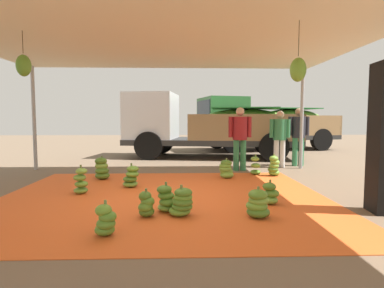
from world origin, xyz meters
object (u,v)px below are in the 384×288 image
(cargo_truck_far, at_px, (264,123))
(banana_bunch_8, at_px, (102,169))
(worker_0, at_px, (280,135))
(banana_bunch_3, at_px, (182,203))
(banana_bunch_6, at_px, (105,221))
(banana_bunch_1, at_px, (166,199))
(banana_bunch_7, at_px, (258,204))
(banana_bunch_4, at_px, (131,177))
(banana_bunch_11, at_px, (146,205))
(banana_bunch_9, at_px, (226,169))
(banana_bunch_5, at_px, (255,166))
(worker_2, at_px, (299,132))
(banana_bunch_10, at_px, (274,166))
(banana_bunch_2, at_px, (81,182))
(worker_1, at_px, (240,134))
(cargo_truck_main, at_px, (205,125))
(banana_bunch_12, at_px, (270,194))

(cargo_truck_far, bearing_deg, banana_bunch_8, -128.43)
(worker_0, bearing_deg, banana_bunch_3, -121.93)
(banana_bunch_6, distance_m, banana_bunch_8, 3.77)
(banana_bunch_1, xyz_separation_m, banana_bunch_7, (1.34, -0.31, 0.00))
(banana_bunch_4, height_order, banana_bunch_11, banana_bunch_4)
(banana_bunch_8, distance_m, banana_bunch_9, 2.97)
(banana_bunch_5, relative_size, worker_0, 0.31)
(worker_2, bearing_deg, banana_bunch_10, -125.81)
(banana_bunch_7, bearing_deg, banana_bunch_5, 77.32)
(banana_bunch_3, height_order, banana_bunch_5, banana_bunch_5)
(banana_bunch_8, relative_size, banana_bunch_10, 0.99)
(banana_bunch_11, bearing_deg, banana_bunch_4, 105.02)
(banana_bunch_2, height_order, banana_bunch_9, banana_bunch_2)
(banana_bunch_1, distance_m, worker_1, 4.41)
(banana_bunch_4, bearing_deg, banana_bunch_10, 19.79)
(banana_bunch_4, distance_m, worker_2, 5.54)
(banana_bunch_8, bearing_deg, cargo_truck_main, 57.39)
(cargo_truck_far, bearing_deg, banana_bunch_11, -113.29)
(banana_bunch_1, relative_size, banana_bunch_9, 0.97)
(banana_bunch_1, bearing_deg, banana_bunch_8, 121.83)
(cargo_truck_far, xyz_separation_m, worker_1, (-2.25, -6.00, -0.21))
(banana_bunch_3, bearing_deg, banana_bunch_9, 70.18)
(worker_0, bearing_deg, banana_bunch_4, -146.06)
(banana_bunch_5, xyz_separation_m, worker_0, (1.01, 1.24, 0.76))
(banana_bunch_5, distance_m, worker_2, 2.41)
(banana_bunch_10, bearing_deg, banana_bunch_9, -169.75)
(banana_bunch_12, height_order, worker_0, worker_0)
(banana_bunch_11, height_order, worker_0, worker_0)
(banana_bunch_6, distance_m, worker_2, 7.30)
(banana_bunch_4, bearing_deg, banana_bunch_11, -74.98)
(banana_bunch_3, height_order, banana_bunch_7, banana_bunch_3)
(worker_1, xyz_separation_m, worker_2, (1.95, 0.80, 0.01))
(cargo_truck_main, bearing_deg, cargo_truck_far, 44.37)
(banana_bunch_2, relative_size, banana_bunch_5, 1.05)
(banana_bunch_6, height_order, banana_bunch_10, banana_bunch_10)
(cargo_truck_main, height_order, worker_1, cargo_truck_main)
(worker_0, bearing_deg, banana_bunch_7, -110.71)
(banana_bunch_2, distance_m, cargo_truck_far, 10.48)
(banana_bunch_2, height_order, banana_bunch_8, same)
(worker_1, height_order, worker_2, worker_2)
(banana_bunch_9, bearing_deg, banana_bunch_1, -115.40)
(banana_bunch_1, relative_size, worker_2, 0.26)
(worker_0, height_order, worker_2, worker_2)
(banana_bunch_2, distance_m, banana_bunch_3, 2.41)
(banana_bunch_6, height_order, worker_0, worker_0)
(banana_bunch_2, bearing_deg, banana_bunch_9, 27.00)
(banana_bunch_6, height_order, banana_bunch_8, banana_bunch_8)
(cargo_truck_far, bearing_deg, banana_bunch_2, -123.65)
(banana_bunch_3, xyz_separation_m, banana_bunch_10, (2.30, 3.19, 0.05))
(banana_bunch_12, bearing_deg, banana_bunch_4, 151.51)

